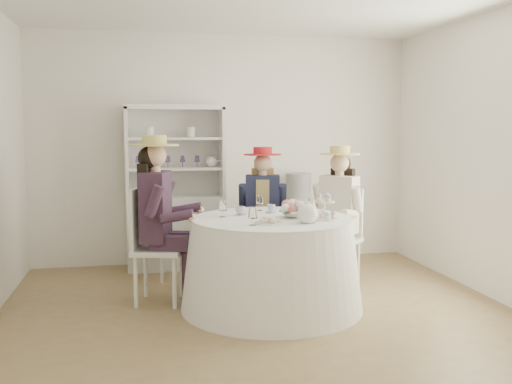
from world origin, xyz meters
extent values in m
plane|color=olive|center=(0.00, 0.00, 0.00)|extent=(4.50, 4.50, 0.00)
plane|color=white|center=(0.00, 2.00, 1.35)|extent=(4.50, 0.00, 4.50)
plane|color=white|center=(0.00, -2.00, 1.35)|extent=(4.50, 0.00, 4.50)
plane|color=white|center=(2.25, 0.00, 1.35)|extent=(0.00, 4.50, 4.50)
cone|color=white|center=(0.14, 0.10, 0.40)|extent=(1.62, 1.62, 0.80)
cylinder|color=white|center=(0.14, 0.10, 0.81)|extent=(1.42, 1.42, 0.02)
cube|color=silver|center=(-0.60, 1.75, 0.41)|extent=(1.15, 0.56, 0.83)
cube|color=silver|center=(-0.60, 1.93, 1.33)|extent=(1.10, 0.19, 1.01)
cube|color=silver|center=(-0.60, 1.75, 1.84)|extent=(1.15, 0.56, 0.06)
cube|color=silver|center=(-1.13, 1.75, 1.33)|extent=(0.09, 0.41, 1.01)
cube|color=silver|center=(-0.07, 1.75, 1.33)|extent=(0.09, 0.41, 1.01)
cube|color=silver|center=(-0.60, 1.75, 1.15)|extent=(1.07, 0.51, 0.03)
cube|color=silver|center=(-0.60, 1.75, 1.49)|extent=(1.07, 0.51, 0.03)
sphere|color=white|center=(-0.19, 1.75, 1.22)|extent=(0.13, 0.13, 0.13)
cube|color=silver|center=(0.85, 1.75, 0.38)|extent=(0.57, 0.57, 0.76)
cylinder|color=black|center=(0.85, 1.75, 0.92)|extent=(0.40, 0.40, 0.31)
cube|color=silver|center=(-0.84, 0.45, 0.49)|extent=(0.54, 0.54, 0.04)
cylinder|color=silver|center=(-0.72, 0.23, 0.24)|extent=(0.04, 0.04, 0.48)
cylinder|color=silver|center=(-0.62, 0.57, 0.24)|extent=(0.04, 0.04, 0.48)
cylinder|color=silver|center=(-1.05, 0.32, 0.24)|extent=(0.04, 0.04, 0.48)
cylinder|color=silver|center=(-0.96, 0.66, 0.24)|extent=(0.04, 0.04, 0.48)
cube|color=silver|center=(-1.03, 0.50, 0.79)|extent=(0.14, 0.41, 0.55)
cube|color=black|center=(-0.86, 0.45, 0.90)|extent=(0.31, 0.44, 0.64)
cube|color=black|center=(-0.74, 0.32, 0.58)|extent=(0.40, 0.23, 0.13)
cylinder|color=black|center=(-0.59, 0.28, 0.25)|extent=(0.11, 0.11, 0.50)
cylinder|color=black|center=(-0.88, 0.22, 0.97)|extent=(0.21, 0.14, 0.30)
cube|color=black|center=(-0.69, 0.51, 0.58)|extent=(0.40, 0.23, 0.13)
cylinder|color=black|center=(-0.54, 0.47, 0.25)|extent=(0.11, 0.11, 0.50)
cylinder|color=black|center=(-0.76, 0.66, 0.97)|extent=(0.21, 0.14, 0.30)
cylinder|color=#D8A889|center=(-0.86, 0.45, 1.24)|extent=(0.10, 0.10, 0.09)
sphere|color=#D8A889|center=(-0.86, 0.45, 1.36)|extent=(0.21, 0.21, 0.21)
sphere|color=black|center=(-0.91, 0.47, 1.34)|extent=(0.21, 0.21, 0.21)
cube|color=black|center=(-0.95, 0.48, 1.08)|extent=(0.15, 0.28, 0.42)
cylinder|color=tan|center=(-0.86, 0.45, 1.46)|extent=(0.44, 0.44, 0.01)
cylinder|color=tan|center=(-0.86, 0.45, 1.50)|extent=(0.22, 0.22, 0.09)
cube|color=silver|center=(0.28, 1.13, 0.45)|extent=(0.47, 0.47, 0.04)
cylinder|color=silver|center=(0.09, 1.01, 0.22)|extent=(0.04, 0.04, 0.44)
cylinder|color=silver|center=(0.40, 0.94, 0.22)|extent=(0.04, 0.04, 0.44)
cylinder|color=silver|center=(0.16, 1.32, 0.22)|extent=(0.04, 0.04, 0.44)
cylinder|color=silver|center=(0.47, 1.25, 0.22)|extent=(0.04, 0.04, 0.44)
cube|color=silver|center=(0.32, 1.31, 0.72)|extent=(0.38, 0.11, 0.50)
cube|color=#1C1F38|center=(0.29, 1.15, 0.82)|extent=(0.39, 0.27, 0.58)
cube|color=tan|center=(0.29, 1.15, 0.82)|extent=(0.18, 0.24, 0.50)
cube|color=#1C1F38|center=(0.17, 1.03, 0.53)|extent=(0.20, 0.36, 0.12)
cylinder|color=#1C1F38|center=(0.14, 0.90, 0.23)|extent=(0.10, 0.10, 0.46)
cylinder|color=#1C1F38|center=(0.08, 1.16, 0.89)|extent=(0.12, 0.19, 0.27)
cube|color=#1C1F38|center=(0.34, 1.00, 0.53)|extent=(0.20, 0.36, 0.12)
cylinder|color=#1C1F38|center=(0.32, 0.86, 0.23)|extent=(0.10, 0.10, 0.46)
cylinder|color=#1C1F38|center=(0.48, 1.07, 0.89)|extent=(0.12, 0.19, 0.27)
cylinder|color=#D8A889|center=(0.29, 1.15, 1.13)|extent=(0.09, 0.09, 0.08)
sphere|color=#D8A889|center=(0.29, 1.15, 1.24)|extent=(0.19, 0.19, 0.19)
sphere|color=tan|center=(0.30, 1.19, 1.22)|extent=(0.19, 0.19, 0.19)
cube|color=tan|center=(0.30, 1.23, 0.99)|extent=(0.25, 0.13, 0.38)
cylinder|color=red|center=(0.29, 1.15, 1.33)|extent=(0.40, 0.40, 0.01)
cylinder|color=red|center=(0.29, 1.15, 1.37)|extent=(0.20, 0.20, 0.08)
cube|color=silver|center=(0.98, 0.72, 0.46)|extent=(0.57, 0.57, 0.04)
cylinder|color=silver|center=(0.75, 0.71, 0.22)|extent=(0.04, 0.04, 0.45)
cylinder|color=silver|center=(0.98, 0.49, 0.22)|extent=(0.04, 0.04, 0.45)
cylinder|color=silver|center=(0.98, 0.94, 0.22)|extent=(0.04, 0.04, 0.45)
cylinder|color=silver|center=(1.21, 0.72, 0.22)|extent=(0.04, 0.04, 0.45)
cube|color=silver|center=(1.11, 0.84, 0.73)|extent=(0.29, 0.29, 0.51)
cube|color=beige|center=(1.00, 0.73, 0.83)|extent=(0.40, 0.40, 0.59)
cube|color=beige|center=(0.83, 0.69, 0.54)|extent=(0.34, 0.34, 0.12)
cylinder|color=beige|center=(0.73, 0.59, 0.23)|extent=(0.10, 0.10, 0.47)
cylinder|color=beige|center=(0.82, 0.85, 0.90)|extent=(0.19, 0.19, 0.28)
cube|color=beige|center=(0.96, 0.56, 0.54)|extent=(0.34, 0.34, 0.12)
cylinder|color=beige|center=(0.86, 0.46, 0.23)|extent=(0.10, 0.10, 0.47)
cylinder|color=beige|center=(1.12, 0.55, 0.90)|extent=(0.19, 0.19, 0.28)
cylinder|color=#D8A889|center=(1.00, 0.73, 1.14)|extent=(0.09, 0.09, 0.08)
sphere|color=#D8A889|center=(1.00, 0.73, 1.26)|extent=(0.19, 0.19, 0.19)
sphere|color=black|center=(1.03, 0.76, 1.24)|extent=(0.19, 0.19, 0.19)
cube|color=black|center=(1.05, 0.79, 1.00)|extent=(0.23, 0.23, 0.38)
cylinder|color=tan|center=(1.00, 0.73, 1.35)|extent=(0.40, 0.40, 0.01)
cylinder|color=tan|center=(1.00, 0.73, 1.39)|extent=(0.20, 0.20, 0.08)
cube|color=silver|center=(-0.85, 1.35, 0.45)|extent=(0.55, 0.55, 0.04)
cylinder|color=silver|center=(-0.63, 1.41, 0.22)|extent=(0.04, 0.04, 0.44)
cylinder|color=silver|center=(-0.91, 1.57, 0.22)|extent=(0.04, 0.04, 0.44)
cylinder|color=silver|center=(-0.79, 1.13, 0.22)|extent=(0.04, 0.04, 0.44)
cylinder|color=silver|center=(-1.07, 1.29, 0.22)|extent=(0.04, 0.04, 0.44)
cube|color=silver|center=(-0.94, 1.19, 0.72)|extent=(0.35, 0.21, 0.50)
imported|color=white|center=(-0.11, 0.28, 0.85)|extent=(0.10, 0.10, 0.07)
imported|color=white|center=(0.20, 0.36, 0.85)|extent=(0.10, 0.10, 0.07)
imported|color=white|center=(0.40, 0.19, 0.85)|extent=(0.11, 0.11, 0.07)
imported|color=white|center=(0.33, 0.08, 0.85)|extent=(0.27, 0.27, 0.06)
sphere|color=#CC6670|center=(0.40, 0.03, 0.92)|extent=(0.08, 0.08, 0.08)
sphere|color=white|center=(0.39, 0.08, 0.92)|extent=(0.08, 0.08, 0.08)
sphere|color=#CC6670|center=(0.35, 0.10, 0.92)|extent=(0.08, 0.08, 0.08)
sphere|color=white|center=(0.30, 0.09, 0.92)|extent=(0.08, 0.08, 0.08)
sphere|color=#CC6670|center=(0.28, 0.06, 0.92)|extent=(0.08, 0.08, 0.08)
sphere|color=white|center=(0.28, 0.01, 0.92)|extent=(0.08, 0.08, 0.08)
sphere|color=#CC6670|center=(0.30, -0.02, 0.92)|extent=(0.08, 0.08, 0.08)
sphere|color=white|center=(0.35, -0.03, 0.92)|extent=(0.08, 0.08, 0.08)
sphere|color=#CC6670|center=(0.39, -0.01, 0.92)|extent=(0.08, 0.08, 0.08)
sphere|color=white|center=(0.37, -0.24, 0.90)|extent=(0.18, 0.18, 0.18)
cylinder|color=white|center=(0.48, -0.24, 0.91)|extent=(0.10, 0.03, 0.08)
cylinder|color=white|center=(0.37, -0.24, 0.98)|extent=(0.04, 0.04, 0.02)
cylinder|color=white|center=(0.05, -0.20, 0.82)|extent=(0.25, 0.25, 0.01)
cube|color=beige|center=(0.00, -0.22, 0.85)|extent=(0.06, 0.04, 0.03)
cube|color=beige|center=(0.05, -0.20, 0.86)|extent=(0.06, 0.05, 0.03)
cube|color=beige|center=(0.10, -0.18, 0.85)|extent=(0.07, 0.06, 0.03)
cube|color=beige|center=(0.03, -0.17, 0.86)|extent=(0.07, 0.07, 0.03)
cube|color=beige|center=(0.08, -0.24, 0.85)|extent=(0.06, 0.07, 0.03)
cylinder|color=white|center=(0.57, -0.10, 0.82)|extent=(0.24, 0.24, 0.01)
cylinder|color=white|center=(0.57, -0.10, 0.90)|extent=(0.02, 0.02, 0.16)
cylinder|color=white|center=(0.57, -0.10, 0.98)|extent=(0.18, 0.18, 0.01)
camera|label=1|loc=(-0.99, -4.76, 1.62)|focal=40.00mm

